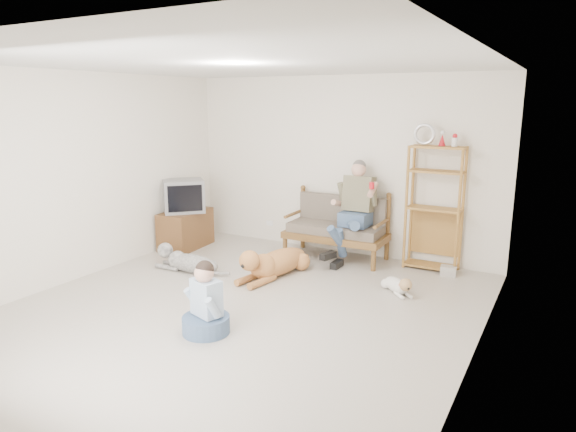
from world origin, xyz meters
The scene contains 16 objects.
floor centered at (0.00, 0.00, 0.00)m, with size 5.50×5.50×0.00m, color beige.
ceiling centered at (0.00, 0.00, 2.70)m, with size 5.50×5.50×0.00m, color silver.
wall_back centered at (0.00, 2.75, 1.35)m, with size 5.00×5.00×0.00m, color silver.
wall_left centered at (-2.50, 0.00, 1.35)m, with size 5.50×5.50×0.00m, color silver.
wall_right centered at (2.50, 0.00, 1.35)m, with size 5.50×5.50×0.00m, color silver.
loveseat centered at (0.14, 2.41, 0.49)m, with size 1.51×0.73×0.95m.
man centered at (0.42, 2.22, 0.69)m, with size 0.57×0.81×1.31m.
etagere centered at (1.52, 2.55, 0.89)m, with size 0.77×0.34×2.03m.
book_stack centered at (1.80, 2.37, 0.07)m, with size 0.21×0.15×0.13m, color beige.
tv_stand centered at (-2.23, 1.72, 0.30)m, with size 0.57×0.94×0.60m.
crt_tv centered at (-2.20, 1.68, 0.86)m, with size 0.78×0.78×0.51m.
wall_outlet centered at (-1.25, 2.73, 0.30)m, with size 0.12×0.02×0.08m, color white.
golden_retriever centered at (-0.26, 1.18, 0.19)m, with size 0.55×1.55×0.47m.
shaggy_dog centered at (-1.44, 0.78, 0.15)m, with size 1.22×0.32×0.36m.
terrier centered at (1.41, 1.39, 0.10)m, with size 0.52×0.49×0.25m.
child centered at (0.02, -0.63, 0.28)m, with size 0.49×0.49×0.77m.
Camera 1 is at (3.12, -4.49, 2.32)m, focal length 32.00 mm.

